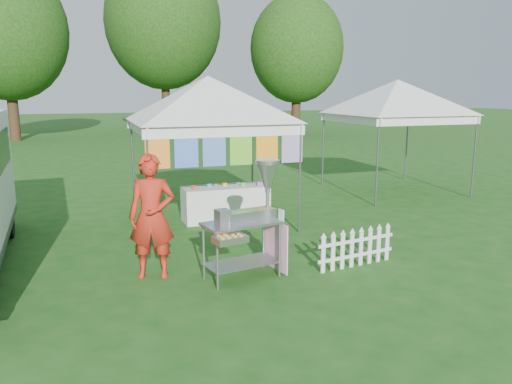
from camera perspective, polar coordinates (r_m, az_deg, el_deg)
name	(u,v)px	position (r m, az deg, el deg)	size (l,w,h in m)	color
ground	(268,278)	(7.44, 1.34, -9.78)	(120.00, 120.00, 0.00)	#194E16
canopy_main	(208,76)	(10.29, -5.54, 13.02)	(4.24, 4.24, 3.45)	#59595E
canopy_right	(398,80)	(13.97, 15.91, 12.23)	(4.24, 4.24, 3.45)	#59595E
tree_left	(6,31)	(30.87, -26.69, 16.11)	(6.40, 6.40, 9.53)	#322412
tree_mid	(163,23)	(35.20, -10.56, 18.50)	(7.60, 7.60, 11.52)	#322412
tree_right	(297,49)	(31.19, 4.70, 15.97)	(5.60, 5.60, 8.42)	#322412
donut_cart	(253,210)	(7.22, -0.36, -2.06)	(1.25, 1.05, 1.71)	gray
vendor	(152,216)	(7.39, -11.81, -2.74)	(0.67, 0.44, 1.83)	red
picket_fence	(356,249)	(7.97, 11.40, -6.36)	(1.43, 0.25, 0.56)	white
display_table	(225,203)	(10.63, -3.51, -1.26)	(1.80, 0.70, 0.72)	white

